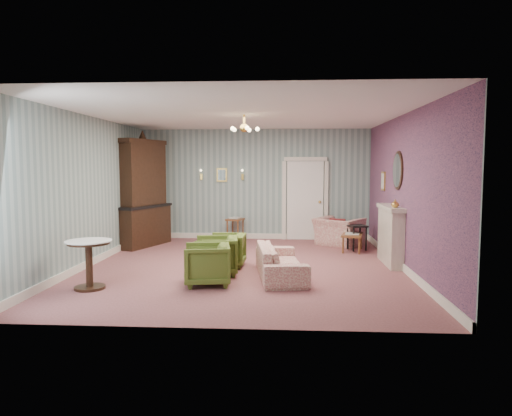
# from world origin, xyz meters

# --- Properties ---
(floor) EXTENTS (7.00, 7.00, 0.00)m
(floor) POSITION_xyz_m (0.00, 0.00, 0.00)
(floor) COLOR #8E5353
(floor) RESTS_ON ground
(ceiling) EXTENTS (7.00, 7.00, 0.00)m
(ceiling) POSITION_xyz_m (0.00, 0.00, 2.90)
(ceiling) COLOR white
(ceiling) RESTS_ON ground
(wall_back) EXTENTS (6.00, 0.00, 6.00)m
(wall_back) POSITION_xyz_m (0.00, 3.50, 1.45)
(wall_back) COLOR gray
(wall_back) RESTS_ON ground
(wall_front) EXTENTS (6.00, 0.00, 6.00)m
(wall_front) POSITION_xyz_m (0.00, -3.50, 1.45)
(wall_front) COLOR gray
(wall_front) RESTS_ON ground
(wall_left) EXTENTS (0.00, 7.00, 7.00)m
(wall_left) POSITION_xyz_m (-3.00, 0.00, 1.45)
(wall_left) COLOR gray
(wall_left) RESTS_ON ground
(wall_right) EXTENTS (0.00, 7.00, 7.00)m
(wall_right) POSITION_xyz_m (3.00, 0.00, 1.45)
(wall_right) COLOR gray
(wall_right) RESTS_ON ground
(wall_right_floral) EXTENTS (0.00, 7.00, 7.00)m
(wall_right_floral) POSITION_xyz_m (2.98, 0.00, 1.45)
(wall_right_floral) COLOR #B55A75
(wall_right_floral) RESTS_ON ground
(door) EXTENTS (1.12, 0.12, 2.16)m
(door) POSITION_xyz_m (1.30, 3.46, 1.08)
(door) COLOR white
(door) RESTS_ON floor
(olive_chair_a) EXTENTS (0.78, 0.82, 0.74)m
(olive_chair_a) POSITION_xyz_m (-0.49, -1.44, 0.37)
(olive_chair_a) COLOR #536724
(olive_chair_a) RESTS_ON floor
(olive_chair_b) EXTENTS (0.77, 0.81, 0.75)m
(olive_chair_b) POSITION_xyz_m (-0.44, -0.70, 0.38)
(olive_chair_b) COLOR #536724
(olive_chair_b) RESTS_ON floor
(olive_chair_c) EXTENTS (0.66, 0.70, 0.70)m
(olive_chair_c) POSITION_xyz_m (-0.35, -0.01, 0.35)
(olive_chair_c) COLOR #536724
(olive_chair_c) RESTS_ON floor
(sofa_chintz) EXTENTS (0.79, 1.94, 0.74)m
(sofa_chintz) POSITION_xyz_m (0.71, -0.81, 0.37)
(sofa_chintz) COLOR #A04046
(sofa_chintz) RESTS_ON floor
(wingback_chair) EXTENTS (1.23, 1.15, 0.90)m
(wingback_chair) POSITION_xyz_m (2.09, 2.56, 0.45)
(wingback_chair) COLOR #A04046
(wingback_chair) RESTS_ON floor
(dresser) EXTENTS (1.08, 1.73, 2.73)m
(dresser) POSITION_xyz_m (-2.65, 2.21, 1.36)
(dresser) COLOR black
(dresser) RESTS_ON floor
(fireplace) EXTENTS (0.30, 1.40, 1.16)m
(fireplace) POSITION_xyz_m (2.86, 0.40, 0.58)
(fireplace) COLOR beige
(fireplace) RESTS_ON floor
(mantel_vase) EXTENTS (0.15, 0.15, 0.15)m
(mantel_vase) POSITION_xyz_m (2.84, 0.00, 1.23)
(mantel_vase) COLOR gold
(mantel_vase) RESTS_ON fireplace
(oval_mirror) EXTENTS (0.04, 0.76, 0.84)m
(oval_mirror) POSITION_xyz_m (2.96, 0.40, 1.85)
(oval_mirror) COLOR white
(oval_mirror) RESTS_ON wall_right
(framed_print) EXTENTS (0.04, 0.34, 0.42)m
(framed_print) POSITION_xyz_m (2.97, 1.75, 1.60)
(framed_print) COLOR gold
(framed_print) RESTS_ON wall_right
(coffee_table) EXTENTS (0.60, 0.87, 0.41)m
(coffee_table) POSITION_xyz_m (2.31, 1.78, 0.20)
(coffee_table) COLOR brown
(coffee_table) RESTS_ON floor
(side_table_black) EXTENTS (0.49, 0.49, 0.59)m
(side_table_black) POSITION_xyz_m (2.43, 1.89, 0.29)
(side_table_black) COLOR black
(side_table_black) RESTS_ON floor
(pedestal_table) EXTENTS (0.77, 0.77, 0.78)m
(pedestal_table) POSITION_xyz_m (-2.29, -1.82, 0.39)
(pedestal_table) COLOR black
(pedestal_table) RESTS_ON floor
(nesting_table) EXTENTS (0.49, 0.56, 0.63)m
(nesting_table) POSITION_xyz_m (-0.51, 3.15, 0.31)
(nesting_table) COLOR brown
(nesting_table) RESTS_ON floor
(gilt_mirror_back) EXTENTS (0.28, 0.06, 0.36)m
(gilt_mirror_back) POSITION_xyz_m (-0.90, 3.46, 1.70)
(gilt_mirror_back) COLOR gold
(gilt_mirror_back) RESTS_ON wall_back
(sconce_left) EXTENTS (0.16, 0.12, 0.30)m
(sconce_left) POSITION_xyz_m (-1.45, 3.44, 1.70)
(sconce_left) COLOR gold
(sconce_left) RESTS_ON wall_back
(sconce_right) EXTENTS (0.16, 0.12, 0.30)m
(sconce_right) POSITION_xyz_m (-0.35, 3.44, 1.70)
(sconce_right) COLOR gold
(sconce_right) RESTS_ON wall_back
(chandelier) EXTENTS (0.56, 0.56, 0.36)m
(chandelier) POSITION_xyz_m (0.00, 0.00, 2.63)
(chandelier) COLOR gold
(chandelier) RESTS_ON ceiling
(burgundy_cushion) EXTENTS (0.41, 0.28, 0.39)m
(burgundy_cushion) POSITION_xyz_m (2.04, 2.41, 0.48)
(burgundy_cushion) COLOR maroon
(burgundy_cushion) RESTS_ON wingback_chair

